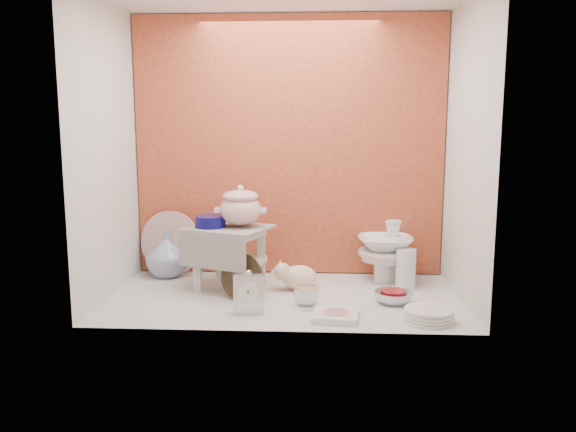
{
  "coord_description": "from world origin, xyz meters",
  "views": [
    {
      "loc": [
        0.17,
        -2.85,
        0.89
      ],
      "look_at": [
        0.02,
        0.02,
        0.42
      ],
      "focal_mm": 35.77,
      "sensor_mm": 36.0,
      "label": 1
    }
  ],
  "objects_px": {
    "step_stool": "(230,258)",
    "blue_white_vase": "(167,255)",
    "soup_tureen": "(241,206)",
    "mantel_clock": "(249,292)",
    "porcelain_tower": "(385,251)",
    "crystal_bowl": "(393,297)",
    "dinner_plate_stack": "(429,315)",
    "plush_pig": "(299,277)",
    "floral_platter": "(171,243)",
    "gold_rim_teacup": "(306,295)"
  },
  "relations": [
    {
      "from": "soup_tureen",
      "to": "dinner_plate_stack",
      "type": "xyz_separation_m",
      "value": [
        0.92,
        -0.47,
        -0.42
      ]
    },
    {
      "from": "gold_rim_teacup",
      "to": "porcelain_tower",
      "type": "xyz_separation_m",
      "value": [
        0.43,
        0.49,
        0.12
      ]
    },
    {
      "from": "soup_tureen",
      "to": "blue_white_vase",
      "type": "xyz_separation_m",
      "value": [
        -0.47,
        0.23,
        -0.33
      ]
    },
    {
      "from": "soup_tureen",
      "to": "mantel_clock",
      "type": "xyz_separation_m",
      "value": [
        0.09,
        -0.41,
        -0.35
      ]
    },
    {
      "from": "soup_tureen",
      "to": "gold_rim_teacup",
      "type": "bearing_deg",
      "value": -39.81
    },
    {
      "from": "dinner_plate_stack",
      "to": "blue_white_vase",
      "type": "bearing_deg",
      "value": 153.14
    },
    {
      "from": "step_stool",
      "to": "crystal_bowl",
      "type": "bearing_deg",
      "value": 9.17
    },
    {
      "from": "crystal_bowl",
      "to": "mantel_clock",
      "type": "bearing_deg",
      "value": -164.41
    },
    {
      "from": "crystal_bowl",
      "to": "porcelain_tower",
      "type": "xyz_separation_m",
      "value": [
        0.0,
        0.4,
        0.15
      ]
    },
    {
      "from": "step_stool",
      "to": "dinner_plate_stack",
      "type": "xyz_separation_m",
      "value": [
        0.98,
        -0.47,
        -0.14
      ]
    },
    {
      "from": "gold_rim_teacup",
      "to": "dinner_plate_stack",
      "type": "bearing_deg",
      "value": -17.45
    },
    {
      "from": "blue_white_vase",
      "to": "dinner_plate_stack",
      "type": "height_order",
      "value": "blue_white_vase"
    },
    {
      "from": "mantel_clock",
      "to": "porcelain_tower",
      "type": "height_order",
      "value": "porcelain_tower"
    },
    {
      "from": "soup_tureen",
      "to": "crystal_bowl",
      "type": "xyz_separation_m",
      "value": [
        0.79,
        -0.22,
        -0.42
      ]
    },
    {
      "from": "floral_platter",
      "to": "blue_white_vase",
      "type": "distance_m",
      "value": 0.07
    },
    {
      "from": "dinner_plate_stack",
      "to": "gold_rim_teacup",
      "type": "bearing_deg",
      "value": 162.55
    },
    {
      "from": "step_stool",
      "to": "mantel_clock",
      "type": "relative_size",
      "value": 1.94
    },
    {
      "from": "mantel_clock",
      "to": "plush_pig",
      "type": "bearing_deg",
      "value": 58.5
    },
    {
      "from": "floral_platter",
      "to": "plush_pig",
      "type": "distance_m",
      "value": 0.82
    },
    {
      "from": "blue_white_vase",
      "to": "dinner_plate_stack",
      "type": "bearing_deg",
      "value": -26.86
    },
    {
      "from": "floral_platter",
      "to": "dinner_plate_stack",
      "type": "distance_m",
      "value": 1.56
    },
    {
      "from": "mantel_clock",
      "to": "soup_tureen",
      "type": "bearing_deg",
      "value": 100.27
    },
    {
      "from": "mantel_clock",
      "to": "crystal_bowl",
      "type": "distance_m",
      "value": 0.73
    },
    {
      "from": "blue_white_vase",
      "to": "gold_rim_teacup",
      "type": "relative_size",
      "value": 2.1
    },
    {
      "from": "blue_white_vase",
      "to": "crystal_bowl",
      "type": "relative_size",
      "value": 1.34
    },
    {
      "from": "gold_rim_teacup",
      "to": "crystal_bowl",
      "type": "relative_size",
      "value": 0.63
    },
    {
      "from": "plush_pig",
      "to": "dinner_plate_stack",
      "type": "xyz_separation_m",
      "value": [
        0.6,
        -0.46,
        -0.04
      ]
    },
    {
      "from": "floral_platter",
      "to": "gold_rim_teacup",
      "type": "xyz_separation_m",
      "value": [
        0.81,
        -0.56,
        -0.13
      ]
    },
    {
      "from": "soup_tureen",
      "to": "mantel_clock",
      "type": "bearing_deg",
      "value": -77.66
    },
    {
      "from": "soup_tureen",
      "to": "porcelain_tower",
      "type": "bearing_deg",
      "value": 13.45
    },
    {
      "from": "plush_pig",
      "to": "porcelain_tower",
      "type": "relative_size",
      "value": 0.7
    },
    {
      "from": "step_stool",
      "to": "plush_pig",
      "type": "xyz_separation_m",
      "value": [
        0.38,
        -0.01,
        -0.1
      ]
    },
    {
      "from": "mantel_clock",
      "to": "step_stool",
      "type": "bearing_deg",
      "value": 108.58
    },
    {
      "from": "step_stool",
      "to": "porcelain_tower",
      "type": "bearing_deg",
      "value": 35.87
    },
    {
      "from": "plush_pig",
      "to": "dinner_plate_stack",
      "type": "relative_size",
      "value": 1.06
    },
    {
      "from": "mantel_clock",
      "to": "porcelain_tower",
      "type": "xyz_separation_m",
      "value": [
        0.7,
        0.6,
        0.07
      ]
    },
    {
      "from": "blue_white_vase",
      "to": "plush_pig",
      "type": "xyz_separation_m",
      "value": [
        0.78,
        -0.24,
        -0.05
      ]
    },
    {
      "from": "mantel_clock",
      "to": "blue_white_vase",
      "type": "bearing_deg",
      "value": 129.12
    },
    {
      "from": "floral_platter",
      "to": "soup_tureen",
      "type": "bearing_deg",
      "value": -30.18
    },
    {
      "from": "soup_tureen",
      "to": "porcelain_tower",
      "type": "distance_m",
      "value": 0.86
    },
    {
      "from": "floral_platter",
      "to": "mantel_clock",
      "type": "relative_size",
      "value": 1.85
    },
    {
      "from": "step_stool",
      "to": "dinner_plate_stack",
      "type": "bearing_deg",
      "value": -2.57
    },
    {
      "from": "crystal_bowl",
      "to": "dinner_plate_stack",
      "type": "bearing_deg",
      "value": -63.85
    },
    {
      "from": "step_stool",
      "to": "blue_white_vase",
      "type": "distance_m",
      "value": 0.47
    },
    {
      "from": "soup_tureen",
      "to": "mantel_clock",
      "type": "distance_m",
      "value": 0.55
    },
    {
      "from": "blue_white_vase",
      "to": "plush_pig",
      "type": "distance_m",
      "value": 0.82
    },
    {
      "from": "blue_white_vase",
      "to": "porcelain_tower",
      "type": "relative_size",
      "value": 0.73
    },
    {
      "from": "gold_rim_teacup",
      "to": "soup_tureen",
      "type": "bearing_deg",
      "value": 140.19
    },
    {
      "from": "plush_pig",
      "to": "dinner_plate_stack",
      "type": "bearing_deg",
      "value": -23.31
    },
    {
      "from": "soup_tureen",
      "to": "dinner_plate_stack",
      "type": "distance_m",
      "value": 1.11
    }
  ]
}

